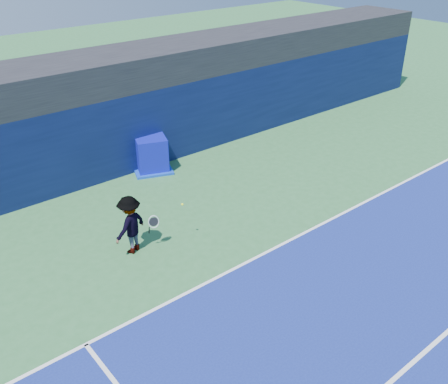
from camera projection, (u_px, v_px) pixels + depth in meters
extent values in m
plane|color=#306B39|center=(333.00, 318.00, 12.03)|extent=(80.00, 80.00, 0.00)
cube|color=white|center=(250.00, 261.00, 14.07)|extent=(24.00, 0.10, 0.01)
cube|color=white|center=(406.00, 368.00, 10.67)|extent=(24.00, 0.10, 0.01)
cube|color=black|center=(96.00, 73.00, 18.13)|extent=(36.00, 3.00, 1.20)
cube|color=#0A133A|center=(115.00, 135.00, 18.45)|extent=(36.00, 1.00, 3.00)
cube|color=#0B0E9F|center=(151.00, 154.00, 18.95)|extent=(1.45, 1.45, 1.35)
cube|color=#0D35B6|center=(152.00, 169.00, 19.25)|extent=(1.81, 1.81, 0.09)
imported|color=silver|center=(130.00, 225.00, 14.09)|extent=(1.30, 1.02, 1.77)
cylinder|color=black|center=(149.00, 230.00, 14.29)|extent=(0.08, 0.16, 0.28)
torus|color=silver|center=(154.00, 222.00, 14.21)|extent=(0.33, 0.18, 0.32)
cylinder|color=black|center=(154.00, 222.00, 14.21)|extent=(0.27, 0.14, 0.27)
sphere|color=#EFFC1C|center=(182.00, 204.00, 14.33)|extent=(0.07, 0.07, 0.07)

